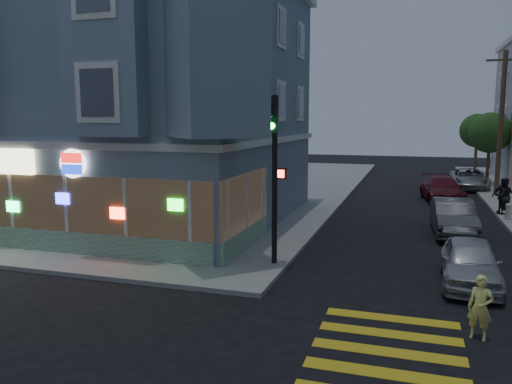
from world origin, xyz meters
The scene contains 15 objects.
ground centered at (0.00, 0.00, 0.00)m, with size 120.00×120.00×0.00m, color black.
sidewalk_nw centered at (-13.50, 23.00, 0.07)m, with size 33.00×42.00×0.15m, color gray.
corner_building centered at (-6.00, 10.98, 5.82)m, with size 14.60×14.60×11.40m.
utility_pole centered at (12.00, 24.00, 4.80)m, with size 2.20×0.30×9.00m.
street_tree_near centered at (12.20, 30.00, 3.94)m, with size 3.00×3.00×5.30m.
street_tree_far centered at (12.20, 38.00, 3.94)m, with size 3.00×3.00×5.30m.
running_child centered at (8.42, 1.05, 0.74)m, with size 0.54×0.35×1.47m, color #F8FA7F.
pedestrian_a centered at (11.30, 16.94, 1.07)m, with size 0.89×0.69×1.83m, color black.
pedestrian_b centered at (11.30, 17.09, 1.06)m, with size 1.06×0.44×1.81m, color black.
parked_car_a centered at (8.60, 5.02, 0.69)m, with size 1.63×4.05×1.38m, color #B5B8BE.
parked_car_b centered at (8.60, 11.91, 0.76)m, with size 1.60×4.60×1.52m, color #3E4143.
parked_car_c centered at (8.60, 21.27, 0.74)m, with size 2.08×5.11×1.48m, color maroon.
parked_car_d centered at (10.70, 27.56, 0.73)m, with size 2.42×5.24×1.46m, color #9A9FA4.
traffic_signal centered at (2.56, 4.86, 3.89)m, with size 0.68×0.62×5.53m.
fire_hydrant centered at (11.30, 15.37, 0.58)m, with size 0.47×0.27×0.81m.
Camera 1 is at (6.84, -10.64, 4.90)m, focal length 35.00 mm.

